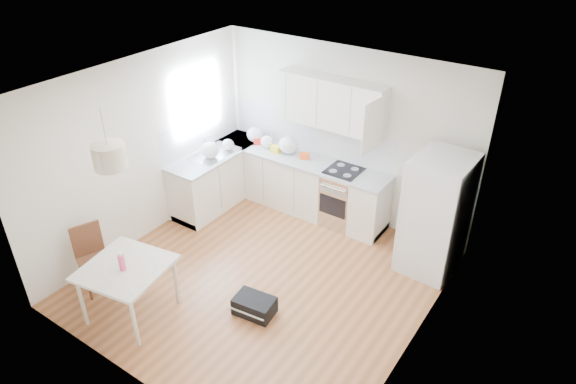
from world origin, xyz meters
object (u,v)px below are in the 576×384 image
(dining_chair, at_px, (94,261))
(gym_bag, at_px, (254,306))
(refrigerator, at_px, (437,215))
(dining_table, at_px, (126,272))

(dining_chair, relative_size, gym_bag, 1.84)
(dining_chair, distance_m, gym_bag, 2.15)
(refrigerator, xyz_separation_m, gym_bag, (-1.45, -2.13, -0.73))
(refrigerator, bearing_deg, gym_bag, -121.99)
(refrigerator, distance_m, dining_table, 4.02)
(refrigerator, height_order, dining_chair, refrigerator)
(refrigerator, xyz_separation_m, dining_table, (-2.69, -2.98, -0.19))
(refrigerator, bearing_deg, dining_table, -129.88)
(dining_table, xyz_separation_m, dining_chair, (-0.73, 0.07, -0.20))
(refrigerator, height_order, gym_bag, refrigerator)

